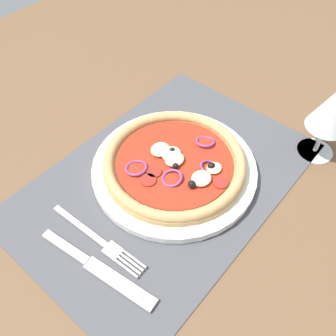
% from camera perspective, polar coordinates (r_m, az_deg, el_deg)
% --- Properties ---
extents(ground_plane, '(1.90, 1.40, 0.02)m').
position_cam_1_polar(ground_plane, '(0.63, -0.42, -2.67)').
color(ground_plane, brown).
extents(placemat, '(0.51, 0.34, 0.00)m').
position_cam_1_polar(placemat, '(0.62, -0.43, -1.89)').
color(placemat, '#4C4C51').
rests_on(placemat, ground_plane).
extents(plate, '(0.28, 0.28, 0.01)m').
position_cam_1_polar(plate, '(0.63, 1.27, -0.28)').
color(plate, silver).
rests_on(plate, placemat).
extents(pizza, '(0.24, 0.24, 0.03)m').
position_cam_1_polar(pizza, '(0.61, 1.32, 0.76)').
color(pizza, tan).
rests_on(pizza, plate).
extents(fork, '(0.02, 0.18, 0.00)m').
position_cam_1_polar(fork, '(0.56, -10.41, -11.28)').
color(fork, silver).
rests_on(fork, placemat).
extents(knife, '(0.04, 0.20, 0.01)m').
position_cam_1_polar(knife, '(0.54, -10.98, -15.13)').
color(knife, silver).
rests_on(knife, placemat).
extents(wine_glass, '(0.07, 0.07, 0.15)m').
position_cam_1_polar(wine_glass, '(0.66, 24.49, 8.38)').
color(wine_glass, silver).
rests_on(wine_glass, ground_plane).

